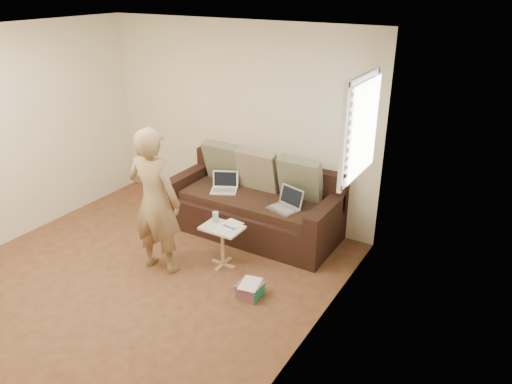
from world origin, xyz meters
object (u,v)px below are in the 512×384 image
Objects in this scene: laptop_silver at (283,210)px; striped_box at (250,290)px; sofa at (253,203)px; person at (155,201)px; side_table at (223,246)px; drinking_glass at (215,217)px; laptop_white at (224,192)px.

striped_box is (0.18, -1.05, -0.44)m from laptop_silver.
person is (-0.48, -1.27, 0.42)m from sofa.
laptop_silver is 1.52m from person.
side_table is 4.17× the size of drinking_glass.
person is at bearing -133.53° from drinking_glass.
laptop_white is 1.34× the size of striped_box.
laptop_white is at bearing 123.06° from side_table.
striped_box is at bearing -72.08° from laptop_white.
laptop_white is at bearing -168.68° from sofa.
laptop_white is at bearing -168.01° from laptop_silver.
person is 14.03× the size of drinking_glass.
sofa is at bearing -116.95° from person.
person is at bearing -120.03° from laptop_white.
laptop_silver is (0.52, -0.16, 0.10)m from sofa.
person reaches higher than striped_box.
sofa reaches higher than side_table.
side_table is (0.11, -0.86, -0.17)m from sofa.
laptop_white reaches higher than laptop_silver.
sofa is 8.87× the size of striped_box.
laptop_silver reaches higher than drinking_glass.
side_table is 0.70m from striped_box.
person reaches higher than laptop_silver.
laptop_white is (-0.40, -0.08, 0.10)m from sofa.
drinking_glass reaches higher than striped_box.
person is (-0.08, -1.19, 0.32)m from laptop_white.
sofa is 0.55m from laptop_silver.
laptop_silver is 0.91m from laptop_white.
laptop_silver is at bearing 99.59° from striped_box.
laptop_white reaches higher than striped_box.
side_table is at bearing 148.92° from striped_box.
laptop_silver is at bearing 59.84° from side_table.
laptop_white is 1.23m from person.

